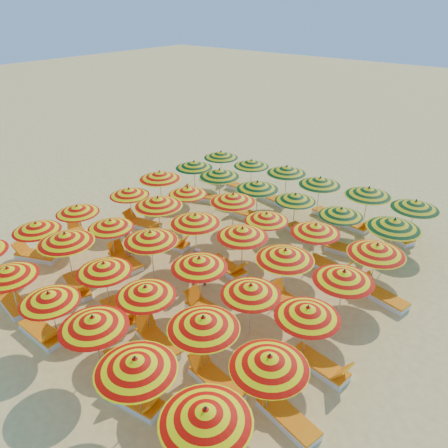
{
  "coord_description": "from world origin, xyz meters",
  "views": [
    {
      "loc": [
        9.17,
        -10.78,
        9.26
      ],
      "look_at": [
        0.0,
        0.5,
        1.6
      ],
      "focal_mm": 35.0,
      "sensor_mm": 36.0,
      "label": 1
    }
  ],
  "objects_px": {
    "umbrella_32": "(257,185)",
    "lounger_22": "(201,197)",
    "umbrella_1": "(8,272)",
    "umbrella_41": "(415,205)",
    "lounger_16": "(170,243)",
    "umbrella_40": "(369,192)",
    "lounger_26": "(217,178)",
    "lounger_31": "(396,236)",
    "umbrella_30": "(194,164)",
    "lounger_18": "(292,304)",
    "umbrella_19": "(158,202)",
    "umbrella_11": "(269,362)",
    "lounger_9": "(216,381)",
    "lounger_11": "(79,234)",
    "umbrella_14": "(150,236)",
    "lounger_6": "(78,287)",
    "umbrella_4": "(135,364)",
    "umbrella_39": "(320,181)",
    "umbrella_9": "(146,291)",
    "lounger_24": "(304,232)",
    "beachgoer_b": "(196,267)",
    "umbrella_7": "(65,238)",
    "lounger_1": "(12,302)",
    "lounger_4": "(134,399)",
    "umbrella_5": "(206,415)",
    "umbrella_8": "(104,267)",
    "umbrella_12": "(77,209)",
    "umbrella_37": "(251,163)",
    "lounger_10": "(287,417)",
    "lounger_13": "(208,310)",
    "umbrella_24": "(160,175)",
    "umbrella_35": "(394,224)",
    "umbrella_15": "(199,262)",
    "umbrella_17": "(308,312)",
    "lounger_2": "(42,333)",
    "lounger_19": "(152,207)",
    "lounger_15": "(142,224)",
    "lounger_20": "(329,267)",
    "umbrella_26": "(233,198)",
    "lounger_30": "(351,224)",
    "umbrella_16": "(251,289)",
    "umbrella_2": "(49,297)",
    "lounger_17": "(227,268)",
    "lounger_7": "(120,313)",
    "lounger_23": "(247,214)",
    "lounger_29": "(330,216)",
    "umbrella_31": "(219,173)",
    "beachgoer_a": "(129,243)",
    "umbrella_22": "(285,254)",
    "umbrella_36": "(221,154)",
    "umbrella_10": "(203,322)",
    "lounger_27": "(242,188)",
    "umbrella_13": "(111,224)",
    "umbrella_38": "(287,170)",
    "lounger_25": "(348,251)",
    "lounger_5": "(36,255)",
    "umbrella_29": "(377,249)"
  },
  "relations": [
    {
      "from": "umbrella_32",
      "to": "beachgoer_b",
      "type": "height_order",
      "value": "umbrella_32"
    },
    {
      "from": "umbrella_17",
      "to": "umbrella_29",
      "type": "relative_size",
      "value": 1.02
    },
    {
      "from": "beachgoer_b",
      "to": "lounger_4",
      "type": "bearing_deg",
      "value": 63.42
    },
    {
      "from": "umbrella_15",
      "to": "lounger_17",
      "type": "bearing_deg",
      "value": 105.23
    },
    {
      "from": "lounger_26",
      "to": "umbrella_7",
      "type": "bearing_deg",
      "value": -78.05
    },
    {
      "from": "umbrella_24",
      "to": "umbrella_2",
      "type": "bearing_deg",
      "value": -63.63
    },
    {
      "from": "umbrella_11",
      "to": "lounger_9",
      "type": "bearing_deg",
      "value": -176.53
    },
    {
      "from": "umbrella_31",
      "to": "umbrella_35",
      "type": "xyz_separation_m",
      "value": [
        8.29,
        0.01,
        0.04
      ]
    },
    {
      "from": "lounger_1",
      "to": "lounger_4",
      "type": "relative_size",
      "value": 1.0
    },
    {
      "from": "umbrella_32",
      "to": "lounger_22",
      "type": "relative_size",
      "value": 1.16
    },
    {
      "from": "umbrella_1",
      "to": "umbrella_41",
      "type": "distance_m",
      "value": 15.12
    },
    {
      "from": "lounger_23",
      "to": "lounger_29",
      "type": "height_order",
      "value": "same"
    },
    {
      "from": "umbrella_32",
      "to": "umbrella_8",
      "type": "bearing_deg",
      "value": -90.59
    },
    {
      "from": "lounger_26",
      "to": "lounger_31",
      "type": "xyz_separation_m",
      "value": [
        10.16,
        -0.19,
        0.0
      ]
    },
    {
      "from": "umbrella_13",
      "to": "lounger_30",
      "type": "distance_m",
      "value": 10.44
    },
    {
      "from": "umbrella_10",
      "to": "umbrella_36",
      "type": "relative_size",
      "value": 0.98
    },
    {
      "from": "lounger_4",
      "to": "lounger_26",
      "type": "bearing_deg",
      "value": 113.76
    },
    {
      "from": "lounger_15",
      "to": "lounger_20",
      "type": "distance_m",
      "value": 8.4
    },
    {
      "from": "umbrella_4",
      "to": "umbrella_39",
      "type": "bearing_deg",
      "value": 99.21
    },
    {
      "from": "umbrella_4",
      "to": "lounger_10",
      "type": "xyz_separation_m",
      "value": [
        2.8,
        2.17,
        -1.67
      ]
    },
    {
      "from": "umbrella_5",
      "to": "lounger_24",
      "type": "distance_m",
      "value": 11.38
    },
    {
      "from": "umbrella_30",
      "to": "lounger_18",
      "type": "distance_m",
      "value": 9.98
    },
    {
      "from": "lounger_11",
      "to": "lounger_31",
      "type": "xyz_separation_m",
      "value": [
        10.6,
        8.47,
        0.0
      ]
    },
    {
      "from": "umbrella_2",
      "to": "lounger_25",
      "type": "relative_size",
      "value": 1.05
    },
    {
      "from": "umbrella_22",
      "to": "umbrella_41",
      "type": "distance_m",
      "value": 6.89
    },
    {
      "from": "lounger_13",
      "to": "lounger_16",
      "type": "relative_size",
      "value": 0.97
    },
    {
      "from": "umbrella_14",
      "to": "lounger_6",
      "type": "relative_size",
      "value": 1.3
    },
    {
      "from": "umbrella_11",
      "to": "lounger_2",
      "type": "xyz_separation_m",
      "value": [
        -6.85,
        -2.0,
        -1.62
      ]
    },
    {
      "from": "umbrella_37",
      "to": "lounger_7",
      "type": "bearing_deg",
      "value": -76.34
    },
    {
      "from": "umbrella_1",
      "to": "lounger_31",
      "type": "relative_size",
      "value": 1.13
    },
    {
      "from": "umbrella_16",
      "to": "umbrella_7",
      "type": "bearing_deg",
      "value": -164.65
    },
    {
      "from": "umbrella_12",
      "to": "lounger_26",
      "type": "relative_size",
      "value": 1.27
    },
    {
      "from": "lounger_1",
      "to": "beachgoer_a",
      "type": "relative_size",
      "value": 1.16
    },
    {
      "from": "umbrella_4",
      "to": "umbrella_16",
      "type": "bearing_deg",
      "value": 86.57
    },
    {
      "from": "lounger_2",
      "to": "lounger_19",
      "type": "xyz_separation_m",
      "value": [
        -4.06,
        8.2,
        0.0
      ]
    },
    {
      "from": "umbrella_10",
      "to": "umbrella_24",
      "type": "height_order",
      "value": "umbrella_24"
    },
    {
      "from": "umbrella_19",
      "to": "lounger_18",
      "type": "distance_m",
      "value": 6.85
    },
    {
      "from": "umbrella_15",
      "to": "umbrella_17",
      "type": "xyz_separation_m",
      "value": [
        3.89,
        0.04,
        -0.02
      ]
    },
    {
      "from": "lounger_5",
      "to": "lounger_25",
      "type": "distance_m",
      "value": 12.42
    },
    {
      "from": "lounger_16",
      "to": "umbrella_40",
      "type": "bearing_deg",
      "value": 37.62
    },
    {
      "from": "lounger_27",
      "to": "lounger_31",
      "type": "relative_size",
      "value": 0.97
    },
    {
      "from": "umbrella_36",
      "to": "lounger_29",
      "type": "xyz_separation_m",
      "value": [
        6.6,
        -0.04,
        -1.55
      ]
    },
    {
      "from": "lounger_24",
      "to": "beachgoer_b",
      "type": "bearing_deg",
      "value": -83.19
    },
    {
      "from": "umbrella_26",
      "to": "lounger_30",
      "type": "distance_m",
      "value": 5.62
    },
    {
      "from": "umbrella_11",
      "to": "lounger_9",
      "type": "relative_size",
      "value": 1.38
    },
    {
      "from": "umbrella_9",
      "to": "umbrella_11",
      "type": "relative_size",
      "value": 0.78
    },
    {
      "from": "umbrella_12",
      "to": "umbrella_37",
      "type": "xyz_separation_m",
      "value": [
        2.33,
        8.72,
        0.06
      ]
    },
    {
      "from": "umbrella_7",
      "to": "umbrella_9",
      "type": "xyz_separation_m",
      "value": [
        4.26,
        -0.16,
        -0.17
      ]
    },
    {
      "from": "umbrella_24",
      "to": "umbrella_35",
      "type": "relative_size",
      "value": 1.1
    },
    {
      "from": "umbrella_38",
      "to": "lounger_30",
      "type": "xyz_separation_m",
      "value": [
        3.67,
        -0.27,
        -1.65
      ]
    }
  ]
}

